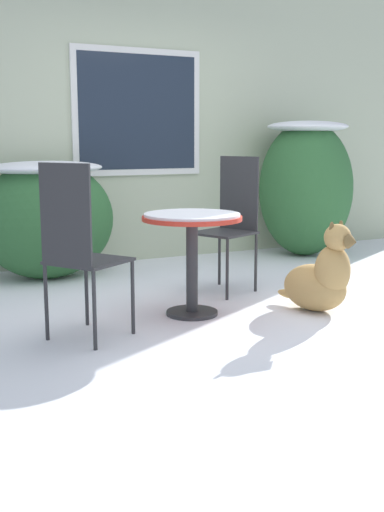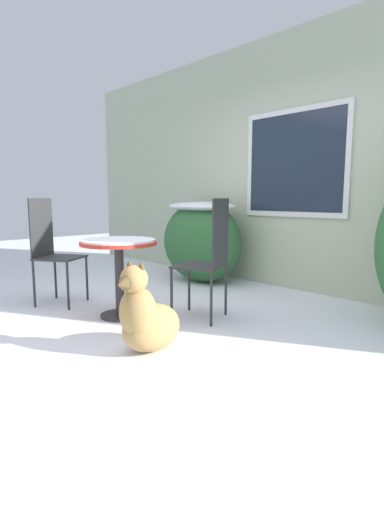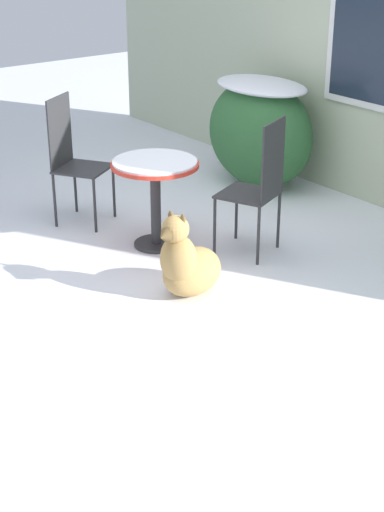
# 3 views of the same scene
# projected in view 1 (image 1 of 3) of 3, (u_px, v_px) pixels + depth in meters

# --- Properties ---
(ground_plane) EXTENTS (16.00, 16.00, 0.00)m
(ground_plane) POSITION_uv_depth(u_px,v_px,m) (240.00, 309.00, 4.67)
(ground_plane) COLOR white
(house_wall) EXTENTS (8.00, 0.10, 2.99)m
(house_wall) POSITION_uv_depth(u_px,v_px,m) (129.00, 112.00, 6.34)
(house_wall) COLOR #B2BC9E
(house_wall) RESTS_ON ground_plane
(shrub_left) EXTENTS (1.20, 0.79, 1.04)m
(shrub_left) POSITION_uv_depth(u_px,v_px,m) (47.00, 216.00, 5.63)
(shrub_left) COLOR #2D6033
(shrub_left) RESTS_ON ground_plane
(shrub_middle) EXTENTS (0.99, 0.98, 1.42)m
(shrub_middle) POSITION_uv_depth(u_px,v_px,m) (306.00, 185.00, 6.77)
(shrub_middle) COLOR #2D6033
(shrub_middle) RESTS_ON ground_plane
(patio_table) EXTENTS (0.69, 0.69, 0.72)m
(patio_table) POSITION_uv_depth(u_px,v_px,m) (192.00, 235.00, 4.44)
(patio_table) COLOR #2D2D30
(patio_table) RESTS_ON ground_plane
(patio_chair_near_table) EXTENTS (0.54, 0.54, 1.09)m
(patio_chair_near_table) POSITION_uv_depth(u_px,v_px,m) (230.00, 219.00, 5.18)
(patio_chair_near_table) COLOR #2D2D30
(patio_chair_near_table) RESTS_ON ground_plane
(patio_chair_far_side) EXTENTS (0.57, 0.57, 1.09)m
(patio_chair_far_side) POSITION_uv_depth(u_px,v_px,m) (79.00, 247.00, 3.84)
(patio_chair_far_side) COLOR #2D2D30
(patio_chair_far_side) RESTS_ON ground_plane
(dog) EXTENTS (0.47, 0.69, 0.67)m
(dog) POSITION_uv_depth(u_px,v_px,m) (321.00, 279.00, 4.57)
(dog) COLOR tan
(dog) RESTS_ON ground_plane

